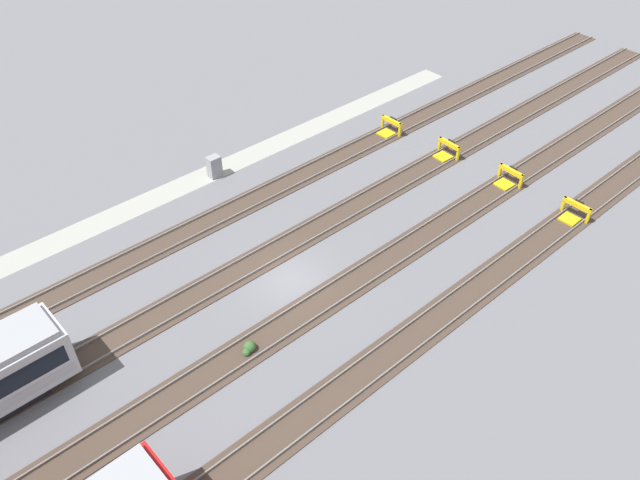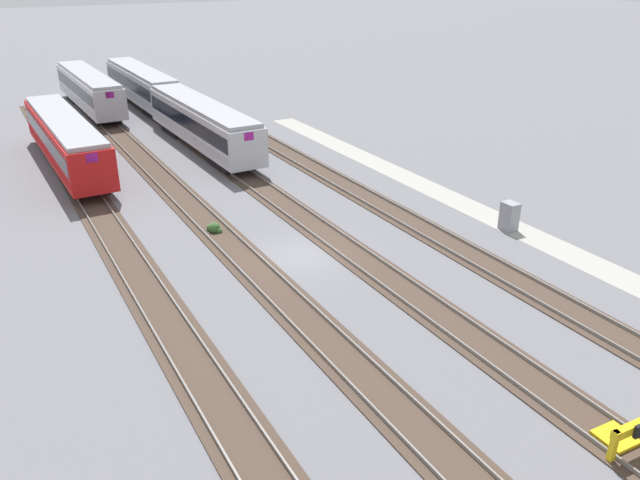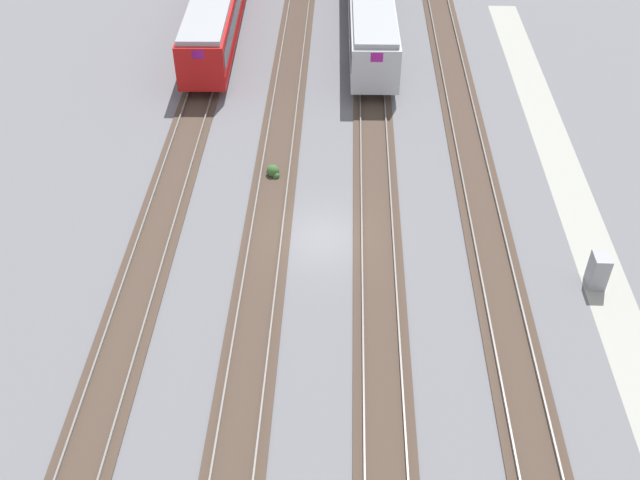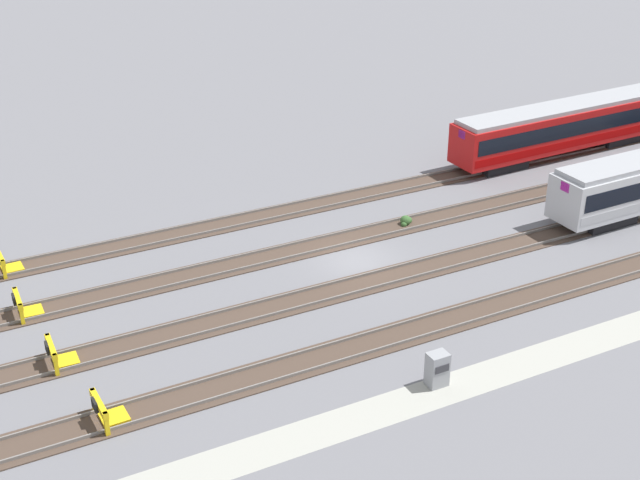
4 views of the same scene
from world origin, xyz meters
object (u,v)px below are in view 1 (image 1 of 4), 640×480
electrical_cabinet (214,167)px  weed_clump (249,348)px  bumper_stop_nearest_track (389,128)px  bumper_stop_middle_track (508,178)px  bumper_stop_near_inner_track (446,151)px  bumper_stop_far_inner_track (574,212)px

electrical_cabinet → weed_clump: bearing=62.2°
bumper_stop_nearest_track → electrical_cabinet: 14.14m
bumper_stop_middle_track → weed_clump: bumper_stop_middle_track is taller
bumper_stop_middle_track → bumper_stop_near_inner_track: bearing=-84.4°
bumper_stop_nearest_track → electrical_cabinet: bearing=-16.9°
bumper_stop_nearest_track → electrical_cabinet: size_ratio=1.25×
bumper_stop_near_inner_track → bumper_stop_far_inner_track: same height
bumper_stop_far_inner_track → electrical_cabinet: 24.49m
electrical_cabinet → bumper_stop_near_inner_track: bearing=147.2°
bumper_stop_near_inner_track → bumper_stop_far_inner_track: size_ratio=1.00×
bumper_stop_middle_track → electrical_cabinet: electrical_cabinet is taller
weed_clump → bumper_stop_far_inner_track: bearing=167.4°
bumper_stop_middle_track → bumper_stop_nearest_track: bearing=-82.7°
bumper_stop_middle_track → electrical_cabinet: bearing=-44.1°
bumper_stop_nearest_track → bumper_stop_middle_track: 10.32m
bumper_stop_nearest_track → weed_clump: 23.55m
bumper_stop_middle_track → weed_clump: size_ratio=2.18×
bumper_stop_near_inner_track → weed_clump: bearing=13.4°
electrical_cabinet → bumper_stop_middle_track: bearing=135.9°
bumper_stop_middle_track → weed_clump: 22.46m
bumper_stop_far_inner_track → electrical_cabinet: electrical_cabinet is taller
bumper_stop_near_inner_track → bumper_stop_far_inner_track: 10.28m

